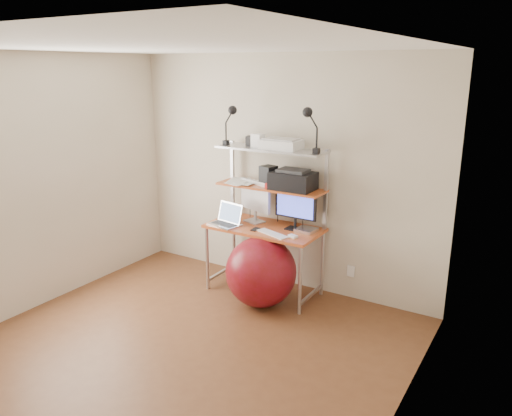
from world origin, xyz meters
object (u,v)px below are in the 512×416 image
at_px(monitor_silver, 255,198).
at_px(laptop, 227,220).
at_px(exercise_ball, 261,272).
at_px(monitor_black, 295,207).
at_px(printer, 293,180).

xyz_separation_m(monitor_silver, laptop, (-0.20, -0.24, -0.21)).
height_order(laptop, exercise_ball, laptop).
bearing_deg(exercise_ball, monitor_black, 64.35).
distance_m(monitor_silver, printer, 0.50).
distance_m(monitor_black, laptop, 0.75).
distance_m(laptop, exercise_ball, 0.68).
relative_size(monitor_silver, laptop, 1.32).
height_order(laptop, printer, printer).
relative_size(laptop, exercise_ball, 0.51).
xyz_separation_m(monitor_black, exercise_ball, (-0.18, -0.38, -0.61)).
distance_m(monitor_silver, laptop, 0.38).
xyz_separation_m(monitor_silver, printer, (0.44, 0.02, 0.25)).
distance_m(monitor_silver, exercise_ball, 0.81).
relative_size(monitor_black, exercise_ball, 0.64).
distance_m(monitor_silver, monitor_black, 0.49).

